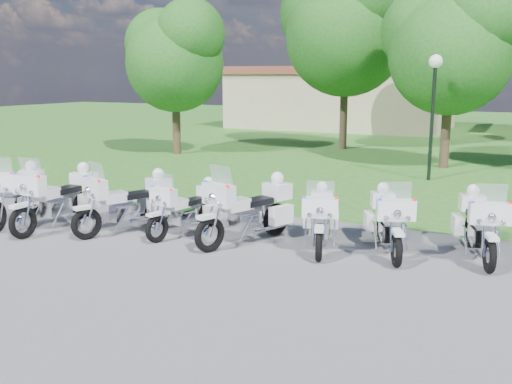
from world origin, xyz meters
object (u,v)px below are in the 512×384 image
at_px(motorcycle_3, 188,207).
at_px(lamp_post, 434,86).
at_px(motorcycle_2, 129,201).
at_px(motorcycle_0, 18,192).
at_px(motorcycle_1, 60,197).
at_px(motorcycle_4, 250,209).
at_px(motorcycle_5, 321,217).
at_px(motorcycle_6, 388,220).
at_px(motorcycle_7, 479,223).

height_order(motorcycle_3, lamp_post, lamp_post).
distance_m(motorcycle_2, motorcycle_3, 1.36).
relative_size(motorcycle_0, motorcycle_1, 0.91).
bearing_deg(lamp_post, motorcycle_0, -128.95).
bearing_deg(motorcycle_0, motorcycle_1, 156.65).
distance_m(motorcycle_1, lamp_post, 12.32).
xyz_separation_m(motorcycle_2, motorcycle_4, (2.83, 0.42, 0.03)).
relative_size(motorcycle_5, motorcycle_6, 1.00).
height_order(motorcycle_0, motorcycle_6, motorcycle_0).
bearing_deg(motorcycle_7, motorcycle_5, -2.34).
relative_size(motorcycle_4, motorcycle_7, 1.07).
bearing_deg(motorcycle_4, motorcycle_2, 30.35).
height_order(motorcycle_6, motorcycle_7, motorcycle_7).
xyz_separation_m(motorcycle_0, motorcycle_7, (10.34, 1.86, -0.03)).
bearing_deg(motorcycle_2, motorcycle_6, -146.14).
relative_size(motorcycle_3, motorcycle_5, 0.98).
distance_m(motorcycle_1, motorcycle_5, 6.09).
bearing_deg(lamp_post, motorcycle_7, -74.54).
bearing_deg(motorcycle_6, motorcycle_3, -14.62).
distance_m(motorcycle_0, motorcycle_2, 3.08).
height_order(motorcycle_1, motorcycle_2, motorcycle_1).
relative_size(motorcycle_2, lamp_post, 0.56).
bearing_deg(motorcycle_1, motorcycle_7, -166.84).
height_order(motorcycle_1, motorcycle_4, motorcycle_1).
distance_m(motorcycle_7, lamp_post, 8.82).
bearing_deg(motorcycle_6, motorcycle_5, -9.54).
bearing_deg(motorcycle_5, motorcycle_3, -11.98).
xyz_separation_m(motorcycle_1, motorcycle_3, (2.97, 0.82, -0.12)).
height_order(motorcycle_0, motorcycle_2, motorcycle_2).
bearing_deg(motorcycle_7, motorcycle_0, -6.41).
xyz_separation_m(motorcycle_1, motorcycle_4, (4.51, 0.84, -0.00)).
xyz_separation_m(motorcycle_2, motorcycle_6, (5.62, 1.03, -0.04)).
distance_m(motorcycle_0, motorcycle_7, 10.51).
xyz_separation_m(motorcycle_1, motorcycle_7, (8.96, 1.90, -0.06)).
relative_size(motorcycle_6, lamp_post, 0.53).
height_order(motorcycle_5, lamp_post, lamp_post).
distance_m(motorcycle_3, motorcycle_4, 1.54).
bearing_deg(motorcycle_3, lamp_post, -98.68).
relative_size(motorcycle_5, motorcycle_7, 0.95).
bearing_deg(motorcycle_4, motorcycle_0, 29.61).
height_order(motorcycle_0, motorcycle_5, motorcycle_0).
xyz_separation_m(motorcycle_2, motorcycle_7, (7.29, 1.48, -0.03)).
distance_m(motorcycle_1, motorcycle_3, 3.08).
bearing_deg(motorcycle_1, motorcycle_6, -167.53).
bearing_deg(lamp_post, motorcycle_5, -94.63).
bearing_deg(motorcycle_6, motorcycle_1, -11.64).
distance_m(motorcycle_0, motorcycle_1, 1.39).
height_order(motorcycle_3, motorcycle_5, motorcycle_5).
bearing_deg(motorcycle_5, motorcycle_2, -8.52).
relative_size(motorcycle_1, motorcycle_5, 1.18).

